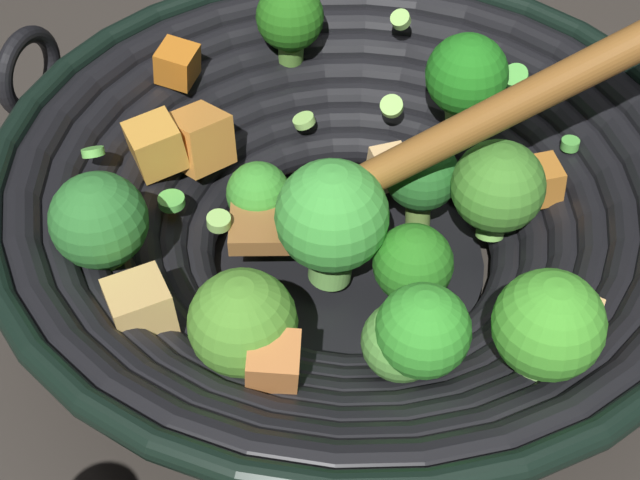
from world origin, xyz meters
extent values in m
plane|color=#332D28|center=(0.00, 0.00, 0.00)|extent=(4.00, 4.00, 0.00)
cylinder|color=black|center=(0.00, 0.00, 0.01)|extent=(0.15, 0.15, 0.01)
torus|color=black|center=(0.00, 0.00, 0.02)|extent=(0.20, 0.20, 0.02)
torus|color=black|center=(0.00, 0.00, 0.03)|extent=(0.23, 0.23, 0.02)
torus|color=black|center=(0.00, 0.00, 0.04)|extent=(0.26, 0.26, 0.02)
torus|color=black|center=(0.00, 0.00, 0.05)|extent=(0.28, 0.28, 0.02)
torus|color=black|center=(0.00, 0.00, 0.05)|extent=(0.31, 0.31, 0.02)
torus|color=black|center=(0.00, 0.00, 0.06)|extent=(0.34, 0.34, 0.02)
torus|color=black|center=(0.00, 0.00, 0.07)|extent=(0.37, 0.37, 0.02)
torus|color=black|center=(0.00, 0.00, 0.08)|extent=(0.39, 0.39, 0.01)
torus|color=black|center=(-0.14, -0.15, 0.08)|extent=(0.05, 0.04, 0.05)
cylinder|color=#8AC25D|center=(-0.05, 0.09, 0.05)|extent=(0.03, 0.03, 0.02)
sphere|color=#1E761A|center=(-0.05, 0.09, 0.08)|extent=(0.05, 0.05, 0.05)
cylinder|color=#649C4B|center=(-0.03, -0.05, 0.02)|extent=(0.02, 0.02, 0.02)
sphere|color=green|center=(-0.03, -0.05, 0.05)|extent=(0.04, 0.04, 0.04)
cylinder|color=#6BA93D|center=(0.00, -0.13, 0.05)|extent=(0.03, 0.03, 0.02)
sphere|color=#2D732E|center=(0.00, -0.13, 0.08)|extent=(0.05, 0.05, 0.05)
cylinder|color=#54A03F|center=(0.11, -0.01, 0.04)|extent=(0.03, 0.03, 0.02)
sphere|color=green|center=(0.11, -0.01, 0.07)|extent=(0.04, 0.04, 0.04)
cylinder|color=#569643|center=(0.10, -0.01, 0.04)|extent=(0.02, 0.02, 0.01)
sphere|color=#54993E|center=(0.10, -0.01, 0.06)|extent=(0.04, 0.04, 0.04)
cylinder|color=#80B045|center=(0.04, 0.02, 0.02)|extent=(0.02, 0.02, 0.01)
sphere|color=#27751D|center=(0.04, 0.02, 0.04)|extent=(0.04, 0.04, 0.04)
cylinder|color=#7AA546|center=(-0.01, 0.04, 0.03)|extent=(0.02, 0.02, 0.02)
sphere|color=#256527|center=(-0.01, 0.04, 0.06)|extent=(0.04, 0.04, 0.04)
cylinder|color=#66A040|center=(-0.13, 0.01, 0.06)|extent=(0.02, 0.02, 0.02)
sphere|color=#246917|center=(-0.13, 0.01, 0.09)|extent=(0.04, 0.04, 0.04)
cylinder|color=#86B159|center=(0.07, -0.08, 0.04)|extent=(0.02, 0.02, 0.02)
sphere|color=#4F912D|center=(0.07, -0.08, 0.07)|extent=(0.05, 0.05, 0.05)
cylinder|color=#78BD52|center=(0.02, 0.07, 0.04)|extent=(0.02, 0.02, 0.02)
sphere|color=#44892D|center=(0.02, 0.07, 0.07)|extent=(0.05, 0.05, 0.05)
cylinder|color=#7AB257|center=(0.13, 0.04, 0.07)|extent=(0.03, 0.03, 0.02)
sphere|color=green|center=(0.13, 0.04, 0.09)|extent=(0.05, 0.05, 0.05)
cylinder|color=#69A74C|center=(0.02, -0.02, 0.03)|extent=(0.03, 0.03, 0.02)
sphere|color=green|center=(0.02, -0.02, 0.07)|extent=(0.06, 0.06, 0.06)
cube|color=gold|center=(-0.07, -0.09, 0.06)|extent=(0.03, 0.03, 0.03)
cube|color=orange|center=(-0.07, -0.07, 0.06)|extent=(0.04, 0.04, 0.04)
cube|color=orange|center=(-0.12, -0.07, 0.08)|extent=(0.03, 0.03, 0.03)
cube|color=#C0742A|center=(0.02, 0.10, 0.05)|extent=(0.03, 0.03, 0.02)
cube|color=#CA783C|center=(0.10, -0.07, 0.07)|extent=(0.03, 0.03, 0.03)
cube|color=#E7B46A|center=(0.12, 0.05, 0.07)|extent=(0.04, 0.04, 0.03)
cube|color=tan|center=(0.04, -0.12, 0.06)|extent=(0.03, 0.03, 0.03)
cube|color=#E9B877|center=(-0.04, 0.04, 0.03)|extent=(0.02, 0.02, 0.02)
cylinder|color=#6BC651|center=(0.05, 0.01, 0.05)|extent=(0.02, 0.02, 0.01)
cylinder|color=#99D166|center=(-0.01, -0.07, 0.05)|extent=(0.02, 0.02, 0.01)
cylinder|color=#56B247|center=(-0.04, -0.09, 0.05)|extent=(0.02, 0.02, 0.01)
cylinder|color=#6BC651|center=(-0.06, -0.13, 0.08)|extent=(0.01, 0.01, 0.01)
cylinder|color=#99D166|center=(-0.11, 0.07, 0.09)|extent=(0.02, 0.02, 0.01)
cylinder|color=#99D166|center=(-0.09, 0.00, 0.04)|extent=(0.02, 0.02, 0.01)
cylinder|color=#56B247|center=(0.00, 0.13, 0.06)|extent=(0.01, 0.01, 0.01)
cylinder|color=#56B247|center=(-0.05, 0.12, 0.07)|extent=(0.02, 0.02, 0.01)
cylinder|color=#99D166|center=(-0.07, 0.05, 0.06)|extent=(0.02, 0.02, 0.01)
cube|color=brown|center=(-0.01, -0.03, 0.04)|extent=(0.07, 0.08, 0.01)
cylinder|color=#905A26|center=(0.03, 0.10, 0.14)|extent=(0.09, 0.23, 0.17)
camera|label=1|loc=(0.33, -0.13, 0.39)|focal=51.48mm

